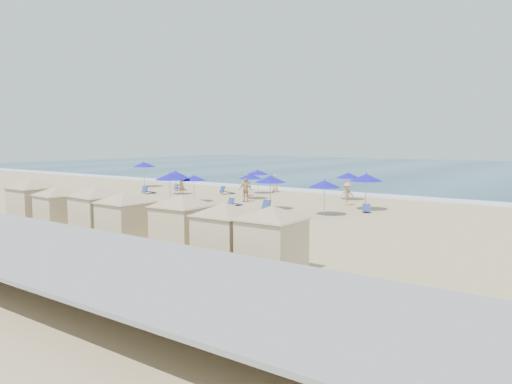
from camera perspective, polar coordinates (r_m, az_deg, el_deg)
ground at (r=33.45m, az=-6.79°, el=-2.16°), size 160.00×160.00×0.00m
ocean at (r=82.45m, az=20.37°, el=2.36°), size 160.00×80.00×0.06m
surf_line at (r=45.90m, az=6.56°, el=0.11°), size 160.00×2.50×0.08m
trash_bin at (r=28.35m, az=-11.18°, el=-2.86°), size 0.89×0.89×0.82m
cabana_0 at (r=29.99m, az=-24.08°, el=-0.40°), size 4.59×4.59×2.88m
cabana_1 at (r=27.52m, az=-21.62°, el=-1.16°), size 4.14×4.14×2.61m
cabana_2 at (r=24.92m, az=-17.57°, el=-1.43°), size 4.49×4.49×2.83m
cabana_3 at (r=23.14m, az=-14.74°, el=-2.17°), size 4.21×4.21×2.64m
cabana_4 at (r=21.03m, az=-8.46°, el=-2.74°), size 4.31×4.31×2.71m
cabana_5 at (r=18.91m, az=-3.57°, el=-3.86°), size 4.14×4.14×2.60m
cabana_6 at (r=17.61m, az=1.83°, el=-4.46°), size 4.25×4.25×2.67m
umbrella_0 at (r=51.18m, az=-12.69°, el=3.09°), size 2.28×2.28×2.60m
umbrella_1 at (r=43.52m, az=-9.26°, el=2.10°), size 1.84×1.84×2.10m
umbrella_2 at (r=37.76m, az=-9.10°, el=1.89°), size 2.09×2.09×2.38m
umbrella_3 at (r=43.76m, az=0.21°, el=2.28°), size 1.91×1.91×2.17m
umbrella_4 at (r=38.07m, az=-7.11°, el=1.61°), size 1.86×1.86×2.12m
umbrella_5 at (r=35.70m, az=-9.82°, el=1.76°), size 2.16×2.16×2.46m
umbrella_6 at (r=39.62m, az=-0.63°, el=1.82°), size 1.86×1.86×2.11m
umbrella_7 at (r=33.53m, az=1.67°, el=1.49°), size 2.11×2.11×2.41m
umbrella_8 at (r=39.70m, az=10.50°, el=1.88°), size 1.97×1.97×2.24m
umbrella_9 at (r=34.06m, az=12.48°, el=1.63°), size 2.24×2.24×2.55m
umbrella_10 at (r=31.28m, az=7.84°, el=0.93°), size 2.01×2.01×2.29m
beach_chair_0 at (r=44.67m, az=-12.25°, el=0.12°), size 0.61×1.33×0.72m
beach_chair_1 at (r=47.06m, az=-8.78°, el=0.44°), size 0.71×1.23×0.64m
beach_chair_2 at (r=43.48m, az=-3.47°, el=0.09°), size 1.05×1.46×0.73m
beach_chair_3 at (r=35.71m, az=-2.53°, el=-1.26°), size 0.65×1.18×0.62m
beach_chair_4 at (r=33.48m, az=1.58°, el=-1.66°), size 0.72×1.41×0.75m
beach_chair_5 at (r=33.24m, az=12.49°, el=-1.94°), size 0.91×1.23×0.62m
beachgoer_0 at (r=44.08m, az=-8.48°, el=0.80°), size 0.55×0.66×1.56m
beachgoer_1 at (r=41.63m, az=-1.23°, el=0.73°), size 1.07×0.97×1.80m
beachgoer_2 at (r=37.99m, az=-1.22°, el=0.23°), size 1.12×0.60×1.81m
beachgoer_3 at (r=36.25m, az=10.39°, el=-0.25°), size 1.12×1.24×1.67m
beachgoer_4 at (r=45.05m, az=2.20°, el=1.00°), size 0.88×0.68×1.61m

